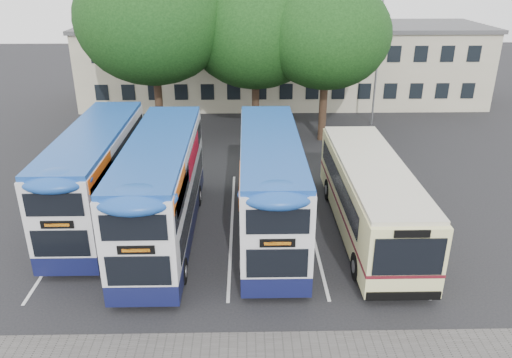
{
  "coord_description": "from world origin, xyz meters",
  "views": [
    {
      "loc": [
        -3.07,
        -14.51,
        10.74
      ],
      "look_at": [
        -2.67,
        5.0,
        2.25
      ],
      "focal_mm": 35.0,
      "sensor_mm": 36.0,
      "label": 1
    }
  ],
  "objects_px": {
    "lamp_post": "(378,53)",
    "tree_mid": "(255,29)",
    "tree_left": "(152,19)",
    "bus_dd_mid": "(162,185)",
    "bus_dd_right": "(270,182)",
    "bus_single": "(370,193)",
    "tree_right": "(327,35)",
    "bus_dd_left": "(97,172)"
  },
  "relations": [
    {
      "from": "tree_left",
      "to": "bus_dd_right",
      "type": "xyz_separation_m",
      "value": [
        6.64,
        -12.81,
        -5.24
      ]
    },
    {
      "from": "tree_right",
      "to": "bus_dd_left",
      "type": "xyz_separation_m",
      "value": [
        -11.53,
        -10.86,
        -4.4
      ]
    },
    {
      "from": "lamp_post",
      "to": "bus_dd_right",
      "type": "distance_m",
      "value": 17.7
    },
    {
      "from": "tree_mid",
      "to": "lamp_post",
      "type": "bearing_deg",
      "value": 9.39
    },
    {
      "from": "lamp_post",
      "to": "bus_dd_mid",
      "type": "relative_size",
      "value": 0.87
    },
    {
      "from": "tree_left",
      "to": "tree_right",
      "type": "distance_m",
      "value": 10.67
    },
    {
      "from": "tree_mid",
      "to": "bus_dd_right",
      "type": "bearing_deg",
      "value": -88.66
    },
    {
      "from": "bus_dd_left",
      "to": "bus_single",
      "type": "bearing_deg",
      "value": -6.39
    },
    {
      "from": "bus_dd_mid",
      "to": "bus_single",
      "type": "xyz_separation_m",
      "value": [
        8.7,
        0.36,
        -0.59
      ]
    },
    {
      "from": "lamp_post",
      "to": "tree_mid",
      "type": "bearing_deg",
      "value": -170.61
    },
    {
      "from": "bus_dd_left",
      "to": "bus_dd_right",
      "type": "xyz_separation_m",
      "value": [
        7.55,
        -1.37,
        0.04
      ]
    },
    {
      "from": "bus_single",
      "to": "bus_dd_left",
      "type": "bearing_deg",
      "value": 173.61
    },
    {
      "from": "tree_left",
      "to": "tree_right",
      "type": "relative_size",
      "value": 1.15
    },
    {
      "from": "bus_dd_mid",
      "to": "bus_dd_right",
      "type": "xyz_separation_m",
      "value": [
        4.45,
        0.31,
        -0.04
      ]
    },
    {
      "from": "bus_dd_mid",
      "to": "tree_right",
      "type": "bearing_deg",
      "value": 56.1
    },
    {
      "from": "tree_left",
      "to": "bus_dd_left",
      "type": "distance_m",
      "value": 12.63
    },
    {
      "from": "tree_left",
      "to": "bus_dd_mid",
      "type": "xyz_separation_m",
      "value": [
        2.19,
        -13.12,
        -5.2
      ]
    },
    {
      "from": "tree_right",
      "to": "bus_dd_mid",
      "type": "distance_m",
      "value": 15.72
    },
    {
      "from": "bus_dd_left",
      "to": "bus_dd_right",
      "type": "height_order",
      "value": "bus_dd_right"
    },
    {
      "from": "tree_left",
      "to": "bus_dd_mid",
      "type": "height_order",
      "value": "tree_left"
    },
    {
      "from": "tree_right",
      "to": "bus_dd_right",
      "type": "relative_size",
      "value": 0.98
    },
    {
      "from": "bus_dd_right",
      "to": "bus_single",
      "type": "height_order",
      "value": "bus_dd_right"
    },
    {
      "from": "bus_dd_left",
      "to": "bus_dd_mid",
      "type": "distance_m",
      "value": 3.53
    },
    {
      "from": "tree_mid",
      "to": "bus_single",
      "type": "relative_size",
      "value": 1.0
    },
    {
      "from": "bus_single",
      "to": "tree_left",
      "type": "bearing_deg",
      "value": 130.5
    },
    {
      "from": "bus_dd_mid",
      "to": "bus_dd_right",
      "type": "bearing_deg",
      "value": 4.0
    },
    {
      "from": "lamp_post",
      "to": "tree_left",
      "type": "xyz_separation_m",
      "value": [
        -14.74,
        -2.69,
        2.49
      ]
    },
    {
      "from": "tree_left",
      "to": "tree_mid",
      "type": "relative_size",
      "value": 1.09
    },
    {
      "from": "bus_dd_mid",
      "to": "bus_dd_right",
      "type": "height_order",
      "value": "bus_dd_mid"
    },
    {
      "from": "lamp_post",
      "to": "bus_dd_right",
      "type": "height_order",
      "value": "lamp_post"
    },
    {
      "from": "bus_dd_right",
      "to": "tree_right",
      "type": "bearing_deg",
      "value": 71.97
    },
    {
      "from": "tree_left",
      "to": "bus_single",
      "type": "distance_m",
      "value": 17.75
    },
    {
      "from": "bus_dd_right",
      "to": "bus_single",
      "type": "xyz_separation_m",
      "value": [
        4.25,
        0.05,
        -0.55
      ]
    },
    {
      "from": "lamp_post",
      "to": "bus_single",
      "type": "height_order",
      "value": "lamp_post"
    },
    {
      "from": "tree_left",
      "to": "bus_dd_left",
      "type": "xyz_separation_m",
      "value": [
        -0.91,
        -11.44,
        -5.28
      ]
    },
    {
      "from": "lamp_post",
      "to": "bus_dd_right",
      "type": "bearing_deg",
      "value": -117.58
    },
    {
      "from": "lamp_post",
      "to": "bus_single",
      "type": "xyz_separation_m",
      "value": [
        -3.84,
        -15.45,
        -3.3
      ]
    },
    {
      "from": "tree_right",
      "to": "bus_single",
      "type": "relative_size",
      "value": 0.95
    },
    {
      "from": "lamp_post",
      "to": "tree_mid",
      "type": "distance_m",
      "value": 8.72
    },
    {
      "from": "bus_dd_left",
      "to": "lamp_post",
      "type": "bearing_deg",
      "value": 42.09
    },
    {
      "from": "tree_right",
      "to": "bus_dd_right",
      "type": "height_order",
      "value": "tree_right"
    },
    {
      "from": "tree_mid",
      "to": "bus_dd_right",
      "type": "xyz_separation_m",
      "value": [
        0.33,
        -14.1,
        -4.49
      ]
    }
  ]
}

